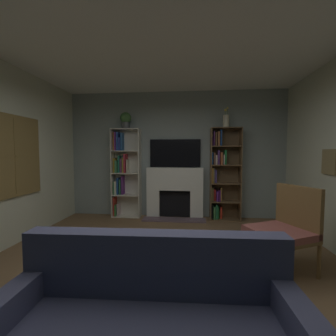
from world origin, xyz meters
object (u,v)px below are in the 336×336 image
tv (175,153)px  vase_with_flowers (226,121)px  bookshelf_left (124,172)px  armchair (285,227)px  fireplace (175,191)px  coffee_table (164,271)px  bookshelf_right (222,175)px  potted_plant (126,119)px

tv → vase_with_flowers: bearing=-6.3°
bookshelf_left → armchair: size_ratio=1.91×
fireplace → coffee_table: fireplace is taller
fireplace → vase_with_flowers: bearing=-2.2°
tv → bookshelf_right: (1.01, -0.09, -0.46)m
tv → armchair: 2.88m
armchair → vase_with_flowers: bearing=100.7°
potted_plant → coffee_table: (1.20, -3.07, -1.79)m
vase_with_flowers → coffee_table: size_ratio=0.56×
vase_with_flowers → bookshelf_right: bearing=156.8°
bookshelf_left → bookshelf_right: size_ratio=1.00×
tv → coffee_table: size_ratio=1.46×
vase_with_flowers → potted_plant: bearing=-180.0°
bookshelf_left → bookshelf_right: bearing=-0.4°
bookshelf_left → potted_plant: potted_plant is taller
potted_plant → armchair: size_ratio=0.35×
fireplace → bookshelf_right: (1.01, -0.01, 0.38)m
bookshelf_right → potted_plant: (-2.09, -0.03, 1.20)m
vase_with_flowers → armchair: 2.72m
bookshelf_right → vase_with_flowers: bearing=-23.2°
potted_plant → bookshelf_left: bearing=147.2°
vase_with_flowers → coffee_table: (-0.96, -3.07, -1.73)m
fireplace → bookshelf_right: size_ratio=0.68×
tv → bookshelf_right: bookshelf_right is taller
tv → coffee_table: (0.12, -3.19, -1.04)m
tv → armchair: (1.49, -2.29, -0.89)m
bookshelf_left → vase_with_flowers: bearing=-1.2°
bookshelf_left → coffee_table: 3.43m
bookshelf_left → tv: bearing=3.6°
potted_plant → tv: bearing=6.3°
bookshelf_right → coffee_table: bearing=-106.0°
bookshelf_left → potted_plant: size_ratio=5.47×
fireplace → bookshelf_right: 1.08m
potted_plant → fireplace: bearing=2.2°
bookshelf_left → bookshelf_right: same height
bookshelf_left → potted_plant: (0.07, -0.05, 1.15)m
tv → potted_plant: size_ratio=3.11×
bookshelf_left → potted_plant: 1.16m
vase_with_flowers → coffee_table: vase_with_flowers is taller
armchair → tv: bearing=123.1°
tv → fireplace: bearing=-90.0°
bookshelf_left → armchair: 3.49m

